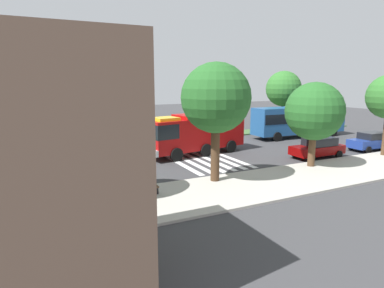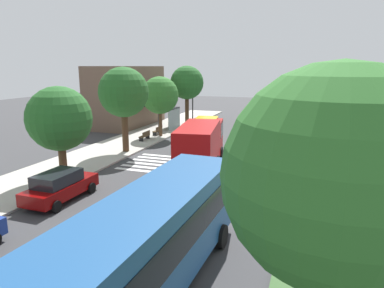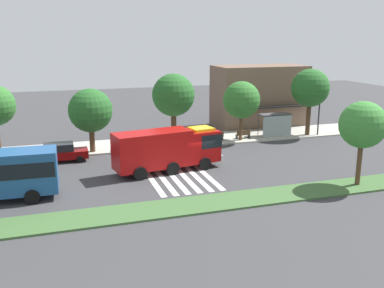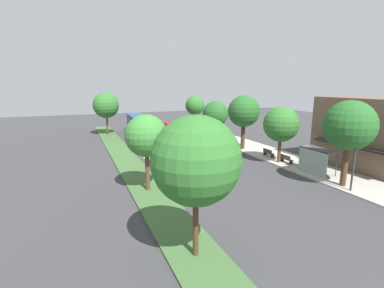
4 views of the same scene
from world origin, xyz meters
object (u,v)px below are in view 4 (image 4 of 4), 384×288
object	(u,v)px
bench_west_of_shelter	(268,153)
median_tree_center	(196,161)
fire_truck	(184,137)
sidewalk_tree_center	(244,112)
median_tree_far_west	(106,105)
sidewalk_tree_east	(281,124)
street_lamp	(356,150)
parked_car_west	(181,127)
parked_car_mid	(196,132)
sidewalk_tree_far_west	(195,106)
sidewalk_tree_far_east	(349,126)
bus_stop_shelter	(315,156)
bench_near_shelter	(286,159)
median_tree_west	(146,136)
sidewalk_tree_west	(215,114)
transit_bus	(138,124)

from	to	relation	value
bench_west_of_shelter	median_tree_center	xyz separation A→B (m)	(15.06, -16.51, 4.59)
fire_truck	sidewalk_tree_center	size ratio (longest dim) A/B	1.30
bench_west_of_shelter	median_tree_far_west	size ratio (longest dim) A/B	0.21
sidewalk_tree_east	median_tree_far_west	size ratio (longest dim) A/B	0.85
sidewalk_tree_east	street_lamp	bearing A→B (deg)	-2.44
parked_car_west	median_tree_center	xyz separation A→B (m)	(37.94, -13.74, 4.32)
parked_car_mid	sidewalk_tree_far_west	xyz separation A→B (m)	(-5.32, 2.20, 4.15)
sidewalk_tree_far_east	sidewalk_tree_center	bearing A→B (deg)	180.00
parked_car_west	bus_stop_shelter	world-z (taller)	bus_stop_shelter
bench_near_shelter	median_tree_west	bearing A→B (deg)	-83.22
median_tree_center	parked_car_mid	bearing A→B (deg)	156.20
parked_car_mid	sidewalk_tree_far_west	world-z (taller)	sidewalk_tree_far_west
bench_near_shelter	parked_car_west	bearing A→B (deg)	-173.92
parked_car_west	sidewalk_tree_west	bearing A→B (deg)	14.28
sidewalk_tree_far_east	bench_west_of_shelter	bearing A→B (deg)	176.97
sidewalk_tree_far_west	median_tree_west	xyz separation A→B (m)	(26.52, -15.94, -0.30)
parked_car_west	sidewalk_tree_far_west	distance (m)	4.93
sidewalk_tree_east	sidewalk_tree_center	bearing A→B (deg)	-180.00
sidewalk_tree_east	median_tree_west	size ratio (longest dim) A/B	1.00
bench_near_shelter	sidewalk_tree_west	distance (m)	16.64
sidewalk_tree_center	median_tree_west	world-z (taller)	sidewalk_tree_center
street_lamp	median_tree_far_west	distance (m)	39.47
median_tree_west	sidewalk_tree_far_west	bearing A→B (deg)	149.00
sidewalk_tree_center	median_tree_west	distance (m)	18.82
parked_car_west	street_lamp	xyz separation A→B (m)	(34.86, 1.80, 2.74)
sidewalk_tree_center	median_tree_center	xyz separation A→B (m)	(19.93, -15.94, -0.09)
parked_car_west	sidewalk_tree_far_east	distance (m)	34.15
sidewalk_tree_east	transit_bus	bearing A→B (deg)	-156.56
street_lamp	sidewalk_tree_east	size ratio (longest dim) A/B	0.92
transit_bus	parked_car_mid	bearing A→B (deg)	-123.31
median_tree_far_west	median_tree_center	distance (m)	39.32
street_lamp	median_tree_far_west	xyz separation A→B (m)	(-36.24, -15.54, 1.73)
sidewalk_tree_east	median_tree_west	world-z (taller)	median_tree_west
parked_car_west	sidewalk_tree_east	xyz separation A→B (m)	(25.47, 2.20, 3.62)
street_lamp	sidewalk_tree_west	world-z (taller)	sidewalk_tree_west
parked_car_west	bench_west_of_shelter	bearing A→B (deg)	8.55
transit_bus	sidewalk_tree_west	world-z (taller)	sidewalk_tree_west
bus_stop_shelter	parked_car_west	bearing A→B (deg)	-174.69
sidewalk_tree_far_west	sidewalk_tree_far_east	distance (m)	32.30
street_lamp	sidewalk_tree_center	distance (m)	16.94
bench_west_of_shelter	median_tree_west	world-z (taller)	median_tree_west
bus_stop_shelter	median_tree_west	size ratio (longest dim) A/B	0.55
bench_near_shelter	median_tree_center	distance (m)	20.87
median_tree_far_west	median_tree_center	world-z (taller)	median_tree_far_west
bench_near_shelter	bench_west_of_shelter	size ratio (longest dim) A/B	1.00
fire_truck	sidewalk_tree_far_east	world-z (taller)	sidewalk_tree_far_east
parked_car_west	sidewalk_tree_center	world-z (taller)	sidewalk_tree_center
sidewalk_tree_west	median_tree_west	world-z (taller)	median_tree_west
parked_car_mid	sidewalk_tree_far_west	bearing A→B (deg)	157.98
parked_car_west	bench_near_shelter	size ratio (longest dim) A/B	2.78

